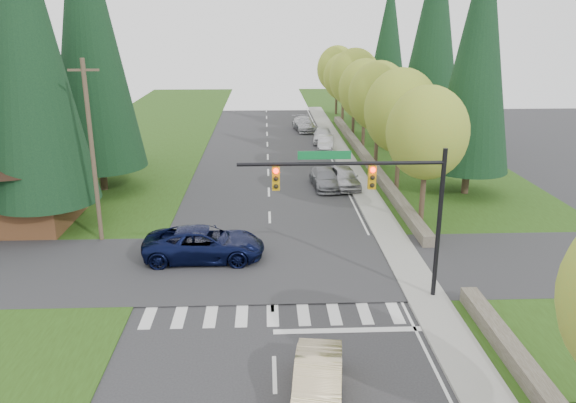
{
  "coord_description": "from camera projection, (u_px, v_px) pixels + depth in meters",
  "views": [
    {
      "loc": [
        -0.23,
        -17.84,
        11.8
      ],
      "look_at": [
        0.93,
        10.03,
        2.8
      ],
      "focal_mm": 35.0,
      "sensor_mm": 36.0,
      "label": 1
    }
  ],
  "objects": [
    {
      "name": "cross_street",
      "position": [
        271.0,
        267.0,
        28.2
      ],
      "size": [
        120.0,
        8.0,
        0.1
      ],
      "primitive_type": "cube",
      "color": "#28282B",
      "rests_on": "ground"
    },
    {
      "name": "sedan_champagne",
      "position": [
        318.0,
        383.0,
        17.99
      ],
      "size": [
        2.09,
        4.56,
        1.45
      ],
      "primitive_type": "imported",
      "rotation": [
        0.0,
        0.0,
        -0.13
      ],
      "color": "beige",
      "rests_on": "ground"
    },
    {
      "name": "conifer_w_c",
      "position": [
        88.0,
        29.0,
        37.57
      ],
      "size": [
        6.46,
        6.46,
        20.8
      ],
      "color": "#38281C",
      "rests_on": "ground"
    },
    {
      "name": "conifer_e_c",
      "position": [
        389.0,
        44.0,
        63.94
      ],
      "size": [
        5.1,
        5.1,
        16.8
      ],
      "color": "#38281C",
      "rests_on": "ground"
    },
    {
      "name": "ground",
      "position": [
        274.0,
        358.0,
        20.59
      ],
      "size": [
        120.0,
        120.0,
        0.0
      ],
      "primitive_type": "plane",
      "color": "#28282B",
      "rests_on": "ground"
    },
    {
      "name": "suv_navy",
      "position": [
        204.0,
        244.0,
        28.87
      ],
      "size": [
        6.17,
        2.85,
        1.72
      ],
      "primitive_type": "imported",
      "rotation": [
        0.0,
        0.0,
        1.57
      ],
      "color": "black",
      "rests_on": "ground"
    },
    {
      "name": "conifer_w_a",
      "position": [
        26.0,
        41.0,
        30.08
      ],
      "size": [
        6.12,
        6.12,
        19.8
      ],
      "color": "#38281C",
      "rests_on": "ground"
    },
    {
      "name": "parked_car_b",
      "position": [
        325.0,
        179.0,
        41.47
      ],
      "size": [
        2.25,
        4.83,
        1.36
      ],
      "primitive_type": "imported",
      "rotation": [
        0.0,
        0.0,
        0.07
      ],
      "color": "slate",
      "rests_on": "ground"
    },
    {
      "name": "traffic_signal",
      "position": [
        375.0,
        191.0,
        23.51
      ],
      "size": [
        8.7,
        0.37,
        6.8
      ],
      "color": "black",
      "rests_on": "ground"
    },
    {
      "name": "decid_tree_4",
      "position": [
        355.0,
        78.0,
        59.04
      ],
      "size": [
        5.4,
        5.4,
        9.18
      ],
      "color": "#38281C",
      "rests_on": "ground"
    },
    {
      "name": "brown_building",
      "position": [
        17.0,
        174.0,
        33.3
      ],
      "size": [
        8.4,
        8.4,
        5.4
      ],
      "color": "#4C2D19",
      "rests_on": "ground"
    },
    {
      "name": "parked_car_a",
      "position": [
        344.0,
        177.0,
        41.46
      ],
      "size": [
        2.24,
        4.68,
        1.54
      ],
      "primitive_type": "imported",
      "rotation": [
        0.0,
        0.0,
        0.1
      ],
      "color": "#A6A7AB",
      "rests_on": "ground"
    },
    {
      "name": "decid_tree_6",
      "position": [
        337.0,
        69.0,
        72.41
      ],
      "size": [
        5.2,
        5.2,
        8.86
      ],
      "color": "#38281C",
      "rests_on": "ground"
    },
    {
      "name": "conifer_e_a",
      "position": [
        479.0,
        53.0,
        37.16
      ],
      "size": [
        5.44,
        5.44,
        17.8
      ],
      "color": "#38281C",
      "rests_on": "ground"
    },
    {
      "name": "decid_tree_5",
      "position": [
        344.0,
        77.0,
        65.85
      ],
      "size": [
        4.8,
        4.8,
        8.3
      ],
      "color": "#38281C",
      "rests_on": "ground"
    },
    {
      "name": "parked_car_c",
      "position": [
        326.0,
        143.0,
        53.68
      ],
      "size": [
        1.98,
        4.25,
        1.35
      ],
      "primitive_type": "imported",
      "rotation": [
        0.0,
        0.0,
        -0.14
      ],
      "color": "#B1B1B6",
      "rests_on": "ground"
    },
    {
      "name": "conifer_w_b",
      "position": [
        5.0,
        56.0,
        34.07
      ],
      "size": [
        5.44,
        5.44,
        17.8
      ],
      "color": "#38281C",
      "rests_on": "ground"
    },
    {
      "name": "utility_pole",
      "position": [
        92.0,
        151.0,
        30.05
      ],
      "size": [
        1.6,
        0.24,
        10.0
      ],
      "color": "#473828",
      "rests_on": "ground"
    },
    {
      "name": "decid_tree_0",
      "position": [
        427.0,
        133.0,
        32.55
      ],
      "size": [
        4.8,
        4.8,
        8.37
      ],
      "color": "#38281C",
      "rests_on": "ground"
    },
    {
      "name": "stone_wall_north",
      "position": [
        366.0,
        157.0,
        49.35
      ],
      "size": [
        0.7,
        40.0,
        0.7
      ],
      "primitive_type": "cube",
      "color": "#4C4438",
      "rests_on": "ground"
    },
    {
      "name": "parked_car_d",
      "position": [
        322.0,
        135.0,
        56.89
      ],
      "size": [
        2.3,
        4.62,
        1.51
      ],
      "primitive_type": "imported",
      "rotation": [
        0.0,
        0.0,
        -0.12
      ],
      "color": "silver",
      "rests_on": "ground"
    },
    {
      "name": "decid_tree_2",
      "position": [
        379.0,
        96.0,
        45.76
      ],
      "size": [
        5.0,
        5.0,
        8.82
      ],
      "color": "#38281C",
      "rests_on": "ground"
    },
    {
      "name": "grass_east",
      "position": [
        451.0,
        193.0,
        40.12
      ],
      "size": [
        14.0,
        110.0,
        0.06
      ],
      "primitive_type": "cube",
      "color": "#264111",
      "rests_on": "ground"
    },
    {
      "name": "sidewalk_east",
      "position": [
        361.0,
        186.0,
        41.77
      ],
      "size": [
        1.8,
        80.0,
        0.13
      ],
      "primitive_type": "cube",
      "color": "gray",
      "rests_on": "ground"
    },
    {
      "name": "conifer_e_b",
      "position": [
        434.0,
        33.0,
        50.2
      ],
      "size": [
        6.12,
        6.12,
        19.8
      ],
      "color": "#38281C",
      "rests_on": "ground"
    },
    {
      "name": "conifer_w_e",
      "position": [
        86.0,
        41.0,
        43.51
      ],
      "size": [
        5.78,
        5.78,
        18.8
      ],
      "color": "#38281C",
      "rests_on": "ground"
    },
    {
      "name": "curb_east",
      "position": [
        350.0,
        186.0,
        41.73
      ],
      "size": [
        0.2,
        80.0,
        0.13
      ],
      "primitive_type": "cube",
      "color": "gray",
      "rests_on": "ground"
    },
    {
      "name": "stone_wall_south",
      "position": [
        544.0,
        396.0,
        17.97
      ],
      "size": [
        0.7,
        14.0,
        0.7
      ],
      "primitive_type": "cube",
      "color": "#4C4438",
      "rests_on": "ground"
    },
    {
      "name": "parked_car_e",
      "position": [
        304.0,
        124.0,
        63.0
      ],
      "size": [
        2.75,
        5.39,
        1.5
      ],
      "primitive_type": "imported",
      "rotation": [
        0.0,
        0.0,
        0.13
      ],
      "color": "#A2A3A7",
      "rests_on": "ground"
    },
    {
      "name": "grass_west",
      "position": [
        83.0,
        198.0,
        39.09
      ],
      "size": [
        14.0,
        110.0,
        0.06
      ],
      "primitive_type": "cube",
      "color": "#264111",
      "rests_on": "ground"
    },
    {
      "name": "decid_tree_1",
      "position": [
        401.0,
        111.0,
        39.15
      ],
      "size": [
        5.2,
        5.2,
        8.8
      ],
      "color": "#38281C",
      "rests_on": "ground"
    },
    {
      "name": "decid_tree_3",
      "position": [
        365.0,
        90.0,
        52.5
      ],
      "size": [
        5.0,
        5.0,
        8.55
      ],
      "color": "#38281C",
      "rests_on": "ground"
    }
  ]
}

